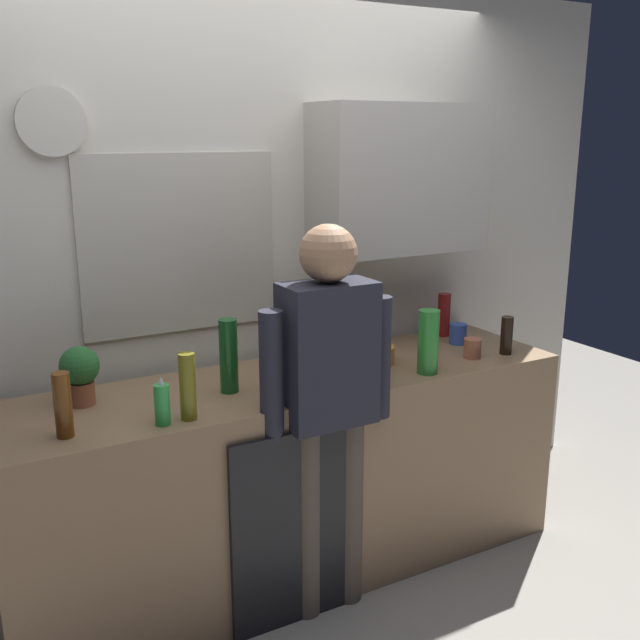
% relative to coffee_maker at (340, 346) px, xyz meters
% --- Properties ---
extents(ground_plane, '(8.00, 8.00, 0.00)m').
position_rel_coffee_maker_xyz_m(ground_plane, '(-0.16, -0.19, -1.06)').
color(ground_plane, '#9E998E').
extents(kitchen_counter, '(2.47, 0.64, 0.91)m').
position_rel_coffee_maker_xyz_m(kitchen_counter, '(-0.16, 0.11, -0.60)').
color(kitchen_counter, '#937251').
rests_on(kitchen_counter, ground_plane).
extents(dishwasher_panel, '(0.56, 0.02, 0.82)m').
position_rel_coffee_maker_xyz_m(dishwasher_panel, '(-0.32, -0.22, -0.65)').
color(dishwasher_panel, black).
rests_on(dishwasher_panel, ground_plane).
extents(back_wall_assembly, '(4.07, 0.42, 2.60)m').
position_rel_coffee_maker_xyz_m(back_wall_assembly, '(-0.08, 0.51, 0.30)').
color(back_wall_assembly, silver).
rests_on(back_wall_assembly, ground_plane).
extents(coffee_maker, '(0.20, 0.20, 0.33)m').
position_rel_coffee_maker_xyz_m(coffee_maker, '(0.00, 0.00, 0.00)').
color(coffee_maker, black).
rests_on(coffee_maker, kitchen_counter).
extents(bottle_dark_sauce, '(0.06, 0.06, 0.18)m').
position_rel_coffee_maker_xyz_m(bottle_dark_sauce, '(0.87, -0.07, -0.06)').
color(bottle_dark_sauce, black).
rests_on(bottle_dark_sauce, kitchen_counter).
extents(bottle_red_vinegar, '(0.06, 0.06, 0.22)m').
position_rel_coffee_maker_xyz_m(bottle_red_vinegar, '(0.81, 0.33, -0.04)').
color(bottle_red_vinegar, maroon).
rests_on(bottle_red_vinegar, kitchen_counter).
extents(bottle_olive_oil, '(0.06, 0.06, 0.25)m').
position_rel_coffee_maker_xyz_m(bottle_olive_oil, '(-0.70, -0.11, -0.02)').
color(bottle_olive_oil, olive).
rests_on(bottle_olive_oil, kitchen_counter).
extents(bottle_amber_beer, '(0.06, 0.06, 0.23)m').
position_rel_coffee_maker_xyz_m(bottle_amber_beer, '(-1.12, -0.06, -0.03)').
color(bottle_amber_beer, brown).
rests_on(bottle_amber_beer, kitchen_counter).
extents(bottle_clear_soda, '(0.09, 0.09, 0.28)m').
position_rel_coffee_maker_xyz_m(bottle_clear_soda, '(0.37, -0.11, -0.01)').
color(bottle_clear_soda, '#2D8C33').
rests_on(bottle_clear_soda, kitchen_counter).
extents(bottle_green_wine, '(0.07, 0.07, 0.30)m').
position_rel_coffee_maker_xyz_m(bottle_green_wine, '(-0.46, 0.09, 0.00)').
color(bottle_green_wine, '#195923').
rests_on(bottle_green_wine, kitchen_counter).
extents(cup_blue_mug, '(0.08, 0.08, 0.10)m').
position_rel_coffee_maker_xyz_m(cup_blue_mug, '(0.78, 0.18, -0.10)').
color(cup_blue_mug, '#3351B2').
rests_on(cup_blue_mug, kitchen_counter).
extents(cup_terracotta_mug, '(0.08, 0.08, 0.09)m').
position_rel_coffee_maker_xyz_m(cup_terracotta_mug, '(0.69, -0.04, -0.10)').
color(cup_terracotta_mug, '#B26647').
rests_on(cup_terracotta_mug, kitchen_counter).
extents(mixing_bowl, '(0.22, 0.22, 0.08)m').
position_rel_coffee_maker_xyz_m(mixing_bowl, '(0.24, 0.13, -0.11)').
color(mixing_bowl, orange).
rests_on(mixing_bowl, kitchen_counter).
extents(potted_plant, '(0.15, 0.15, 0.23)m').
position_rel_coffee_maker_xyz_m(potted_plant, '(-1.01, 0.23, -0.01)').
color(potted_plant, '#9E5638').
rests_on(potted_plant, kitchen_counter).
extents(dish_soap, '(0.06, 0.06, 0.18)m').
position_rel_coffee_maker_xyz_m(dish_soap, '(-0.80, -0.11, -0.07)').
color(dish_soap, green).
rests_on(dish_soap, kitchen_counter).
extents(person_at_sink, '(0.57, 0.22, 1.60)m').
position_rel_coffee_maker_xyz_m(person_at_sink, '(-0.16, -0.19, -0.11)').
color(person_at_sink, brown).
rests_on(person_at_sink, ground_plane).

